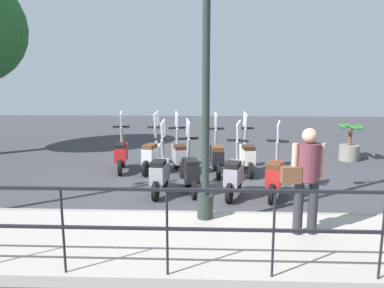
{
  "coord_description": "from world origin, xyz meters",
  "views": [
    {
      "loc": [
        -8.27,
        0.16,
        2.5
      ],
      "look_at": [
        0.2,
        0.5,
        0.9
      ],
      "focal_mm": 35.0,
      "sensor_mm": 36.0,
      "label": 1
    }
  ],
  "objects_px": {
    "scooter_far_4": "(121,153)",
    "scooter_near_3": "(160,172)",
    "scooter_far_0": "(247,155)",
    "scooter_far_2": "(179,155)",
    "lamp_post_near": "(206,95)",
    "scooter_far_1": "(217,156)",
    "scooter_near_2": "(191,171)",
    "scooter_near_0": "(275,175)",
    "scooter_far_3": "(152,154)",
    "scooter_near_1": "(234,174)",
    "potted_palm": "(349,145)",
    "pedestrian_with_bag": "(306,173)"
  },
  "relations": [
    {
      "from": "potted_palm",
      "to": "scooter_far_2",
      "type": "bearing_deg",
      "value": 108.9
    },
    {
      "from": "scooter_near_2",
      "to": "scooter_far_0",
      "type": "height_order",
      "value": "same"
    },
    {
      "from": "scooter_far_4",
      "to": "scooter_near_3",
      "type": "bearing_deg",
      "value": -153.3
    },
    {
      "from": "scooter_near_0",
      "to": "scooter_far_1",
      "type": "relative_size",
      "value": 1.0
    },
    {
      "from": "scooter_far_0",
      "to": "scooter_far_1",
      "type": "relative_size",
      "value": 1.0
    },
    {
      "from": "scooter_near_1",
      "to": "scooter_far_4",
      "type": "distance_m",
      "value": 3.37
    },
    {
      "from": "lamp_post_near",
      "to": "scooter_far_0",
      "type": "xyz_separation_m",
      "value": [
        3.32,
        -1.03,
        -1.69
      ]
    },
    {
      "from": "potted_palm",
      "to": "pedestrian_with_bag",
      "type": "bearing_deg",
      "value": 153.95
    },
    {
      "from": "lamp_post_near",
      "to": "scooter_near_3",
      "type": "bearing_deg",
      "value": 30.28
    },
    {
      "from": "scooter_far_2",
      "to": "scooter_near_1",
      "type": "bearing_deg",
      "value": -158.63
    },
    {
      "from": "lamp_post_near",
      "to": "scooter_near_2",
      "type": "distance_m",
      "value": 2.45
    },
    {
      "from": "scooter_near_1",
      "to": "scooter_near_2",
      "type": "distance_m",
      "value": 0.93
    },
    {
      "from": "scooter_near_2",
      "to": "scooter_near_0",
      "type": "bearing_deg",
      "value": -109.78
    },
    {
      "from": "scooter_near_1",
      "to": "scooter_far_0",
      "type": "height_order",
      "value": "same"
    },
    {
      "from": "scooter_near_3",
      "to": "scooter_far_3",
      "type": "height_order",
      "value": "same"
    },
    {
      "from": "scooter_near_2",
      "to": "scooter_far_3",
      "type": "xyz_separation_m",
      "value": [
        1.63,
        1.05,
        0.0
      ]
    },
    {
      "from": "scooter_near_2",
      "to": "scooter_far_1",
      "type": "distance_m",
      "value": 1.57
    },
    {
      "from": "scooter_near_3",
      "to": "scooter_far_2",
      "type": "bearing_deg",
      "value": -2.67
    },
    {
      "from": "potted_palm",
      "to": "scooter_near_1",
      "type": "relative_size",
      "value": 0.69
    },
    {
      "from": "potted_palm",
      "to": "scooter_near_2",
      "type": "relative_size",
      "value": 0.69
    },
    {
      "from": "scooter_far_2",
      "to": "scooter_near_3",
      "type": "bearing_deg",
      "value": 157.06
    },
    {
      "from": "scooter_near_1",
      "to": "scooter_far_3",
      "type": "height_order",
      "value": "same"
    },
    {
      "from": "lamp_post_near",
      "to": "pedestrian_with_bag",
      "type": "distance_m",
      "value": 1.91
    },
    {
      "from": "lamp_post_near",
      "to": "scooter_near_0",
      "type": "relative_size",
      "value": 2.95
    },
    {
      "from": "scooter_far_1",
      "to": "scooter_far_3",
      "type": "height_order",
      "value": "same"
    },
    {
      "from": "scooter_near_1",
      "to": "scooter_far_0",
      "type": "relative_size",
      "value": 1.0
    },
    {
      "from": "scooter_near_3",
      "to": "scooter_far_2",
      "type": "height_order",
      "value": "same"
    },
    {
      "from": "scooter_near_1",
      "to": "scooter_near_0",
      "type": "bearing_deg",
      "value": -74.45
    },
    {
      "from": "scooter_far_2",
      "to": "scooter_far_4",
      "type": "height_order",
      "value": "same"
    },
    {
      "from": "scooter_far_1",
      "to": "lamp_post_near",
      "type": "bearing_deg",
      "value": 169.87
    },
    {
      "from": "scooter_far_4",
      "to": "scooter_far_2",
      "type": "bearing_deg",
      "value": -102.38
    },
    {
      "from": "scooter_near_3",
      "to": "scooter_near_1",
      "type": "bearing_deg",
      "value": -86.88
    },
    {
      "from": "pedestrian_with_bag",
      "to": "scooter_far_1",
      "type": "distance_m",
      "value": 4.01
    },
    {
      "from": "scooter_far_0",
      "to": "scooter_far_2",
      "type": "xyz_separation_m",
      "value": [
        0.01,
        1.71,
        0.0
      ]
    },
    {
      "from": "scooter_far_1",
      "to": "scooter_far_4",
      "type": "xyz_separation_m",
      "value": [
        0.24,
        2.45,
        0.0
      ]
    },
    {
      "from": "scooter_near_1",
      "to": "scooter_far_3",
      "type": "bearing_deg",
      "value": 63.53
    },
    {
      "from": "scooter_near_1",
      "to": "scooter_far_1",
      "type": "height_order",
      "value": "same"
    },
    {
      "from": "scooter_near_0",
      "to": "scooter_far_1",
      "type": "height_order",
      "value": "same"
    },
    {
      "from": "scooter_near_2",
      "to": "scooter_far_4",
      "type": "xyz_separation_m",
      "value": [
        1.7,
        1.86,
        0.0
      ]
    },
    {
      "from": "scooter_far_0",
      "to": "scooter_far_2",
      "type": "height_order",
      "value": "same"
    },
    {
      "from": "scooter_near_0",
      "to": "scooter_far_2",
      "type": "bearing_deg",
      "value": 66.51
    },
    {
      "from": "lamp_post_near",
      "to": "scooter_far_0",
      "type": "height_order",
      "value": "lamp_post_near"
    },
    {
      "from": "scooter_near_2",
      "to": "scooter_far_4",
      "type": "height_order",
      "value": "same"
    },
    {
      "from": "lamp_post_near",
      "to": "scooter_near_1",
      "type": "relative_size",
      "value": 2.95
    },
    {
      "from": "scooter_far_4",
      "to": "potted_palm",
      "type": "bearing_deg",
      "value": -83.75
    },
    {
      "from": "scooter_near_0",
      "to": "scooter_near_2",
      "type": "bearing_deg",
      "value": 99.62
    },
    {
      "from": "scooter_near_3",
      "to": "scooter_far_2",
      "type": "relative_size",
      "value": 1.0
    },
    {
      "from": "scooter_near_3",
      "to": "scooter_far_1",
      "type": "height_order",
      "value": "same"
    },
    {
      "from": "pedestrian_with_bag",
      "to": "scooter_near_2",
      "type": "relative_size",
      "value": 1.03
    },
    {
      "from": "pedestrian_with_bag",
      "to": "scooter_near_0",
      "type": "distance_m",
      "value": 2.16
    }
  ]
}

